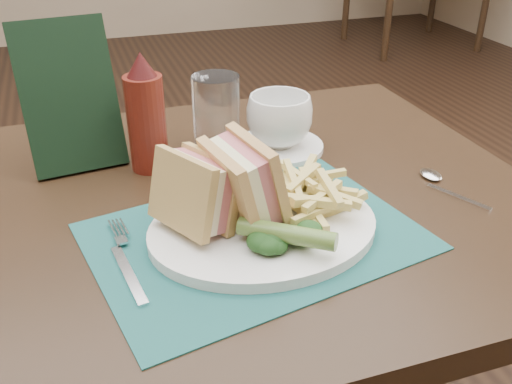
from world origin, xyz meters
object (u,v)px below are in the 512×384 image
at_px(sandwich_half_a, 182,197).
at_px(coffee_cup, 279,120).
at_px(placemat, 255,236).
at_px(sandwich_half_b, 230,184).
at_px(saucer, 279,147).
at_px(plate, 263,228).
at_px(table_main, 237,376).
at_px(ketchup_bottle, 146,113).
at_px(drinking_glass, 216,115).
at_px(check_presenter, 69,97).

bearing_deg(sandwich_half_a, coffee_cup, 18.59).
xyz_separation_m(placemat, coffee_cup, (0.12, 0.24, 0.05)).
relative_size(sandwich_half_b, coffee_cup, 1.04).
bearing_deg(sandwich_half_b, saucer, 45.64).
xyz_separation_m(plate, coffee_cup, (0.11, 0.24, 0.04)).
distance_m(table_main, ketchup_bottle, 0.49).
bearing_deg(ketchup_bottle, saucer, -0.10).
bearing_deg(sandwich_half_a, saucer, 18.59).
bearing_deg(sandwich_half_a, table_main, 20.30).
bearing_deg(placemat, table_main, 87.89).
relative_size(placemat, drinking_glass, 3.13).
bearing_deg(check_presenter, sandwich_half_b, -65.36).
height_order(table_main, placemat, placemat).
height_order(sandwich_half_a, check_presenter, check_presenter).
distance_m(ketchup_bottle, check_presenter, 0.12).
distance_m(drinking_glass, check_presenter, 0.23).
height_order(table_main, drinking_glass, drinking_glass).
height_order(table_main, ketchup_bottle, ketchup_bottle).
distance_m(table_main, drinking_glass, 0.46).
relative_size(ketchup_bottle, check_presenter, 0.80).
xyz_separation_m(sandwich_half_a, drinking_glass, (0.11, 0.25, -0.00)).
bearing_deg(check_presenter, table_main, -47.78).
height_order(saucer, check_presenter, check_presenter).
bearing_deg(sandwich_half_a, check_presenter, 83.27).
relative_size(table_main, drinking_glass, 6.92).
bearing_deg(check_presenter, placemat, -63.06).
height_order(placemat, sandwich_half_a, sandwich_half_a).
relative_size(placemat, sandwich_half_a, 4.00).
distance_m(plate, sandwich_half_a, 0.12).
relative_size(plate, sandwich_half_b, 2.64).
relative_size(placemat, saucer, 2.72).
xyz_separation_m(saucer, ketchup_bottle, (-0.22, 0.00, 0.09)).
height_order(plate, coffee_cup, coffee_cup).
xyz_separation_m(coffee_cup, drinking_glass, (-0.10, 0.03, 0.01)).
bearing_deg(check_presenter, plate, -61.16).
distance_m(plate, coffee_cup, 0.26).
height_order(drinking_glass, check_presenter, check_presenter).
distance_m(sandwich_half_a, sandwich_half_b, 0.06).
distance_m(table_main, placemat, 0.39).
bearing_deg(plate, sandwich_half_a, 172.01).
relative_size(table_main, sandwich_half_b, 7.92).
distance_m(coffee_cup, ketchup_bottle, 0.22).
relative_size(drinking_glass, check_presenter, 0.56).
relative_size(sandwich_half_a, check_presenter, 0.44).
distance_m(placemat, drinking_glass, 0.28).
xyz_separation_m(plate, sandwich_half_b, (-0.04, 0.01, 0.06)).
xyz_separation_m(placemat, drinking_glass, (0.02, 0.27, 0.06)).
xyz_separation_m(table_main, drinking_glass, (0.02, 0.15, 0.44)).
distance_m(sandwich_half_b, saucer, 0.28).
bearing_deg(saucer, coffee_cup, 0.00).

